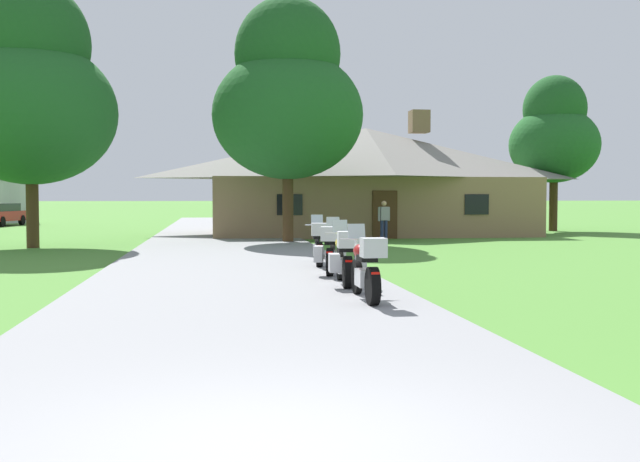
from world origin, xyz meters
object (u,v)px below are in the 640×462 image
bystander_gray_shirt_near_lodge (384,219)px  metal_silo_distant (11,174)px  motorcycle_red_nearest_to_camera (366,268)px  tree_right_of_lodge (554,134)px  motorcycle_yellow_third_in_row (331,250)px  tree_by_lodge_front (288,97)px  tree_left_near (30,92)px  motorcycle_blue_farthest_in_row (318,244)px  motorcycle_yellow_second_in_row (345,258)px

bystander_gray_shirt_near_lodge → metal_silo_distant: bearing=-65.5°
motorcycle_red_nearest_to_camera → metal_silo_distant: size_ratio=0.31×
bystander_gray_shirt_near_lodge → tree_right_of_lodge: size_ratio=0.20×
motorcycle_yellow_third_in_row → tree_right_of_lodge: size_ratio=0.25×
motorcycle_yellow_third_in_row → tree_by_lodge_front: 13.58m
metal_silo_distant → bystander_gray_shirt_near_lodge: bearing=-49.6°
bystander_gray_shirt_near_lodge → tree_left_near: 14.36m
motorcycle_red_nearest_to_camera → metal_silo_distant: metal_silo_distant is taller
tree_left_near → motorcycle_red_nearest_to_camera: bearing=-59.5°
motorcycle_red_nearest_to_camera → tree_by_lodge_front: bearing=89.3°
tree_right_of_lodge → metal_silo_distant: (-31.95, 17.24, -1.74)m
motorcycle_blue_farthest_in_row → metal_silo_distant: 39.42m
bystander_gray_shirt_near_lodge → metal_silo_distant: size_ratio=0.25×
motorcycle_yellow_third_in_row → motorcycle_blue_farthest_in_row: 2.34m
motorcycle_yellow_second_in_row → metal_silo_distant: metal_silo_distant is taller
bystander_gray_shirt_near_lodge → tree_by_lodge_front: (-4.04, -0.58, 4.84)m
tree_by_lodge_front → motorcycle_yellow_second_in_row: bearing=-91.0°
bystander_gray_shirt_near_lodge → tree_right_of_lodge: (10.92, 7.52, 4.19)m
tree_left_near → bystander_gray_shirt_near_lodge: bearing=8.8°
motorcycle_blue_farthest_in_row → tree_by_lodge_front: bearing=94.4°
motorcycle_red_nearest_to_camera → metal_silo_distant: bearing=111.8°
bystander_gray_shirt_near_lodge → tree_by_lodge_front: tree_by_lodge_front is taller
tree_right_of_lodge → tree_by_lodge_front: bearing=-151.6°
motorcycle_red_nearest_to_camera → tree_right_of_lodge: 29.69m
motorcycle_yellow_third_in_row → bystander_gray_shirt_near_lodge: bystander_gray_shirt_near_lodge is taller
motorcycle_yellow_second_in_row → motorcycle_yellow_third_in_row: (0.06, 2.24, 0.00)m
tree_by_lodge_front → metal_silo_distant: 30.60m
motorcycle_yellow_second_in_row → motorcycle_yellow_third_in_row: bearing=92.1°
motorcycle_yellow_second_in_row → motorcycle_blue_farthest_in_row: 4.59m
motorcycle_yellow_second_in_row → tree_left_near: size_ratio=0.22×
motorcycle_yellow_second_in_row → motorcycle_blue_farthest_in_row: size_ratio=1.00×
motorcycle_blue_farthest_in_row → tree_by_lodge_front: tree_by_lodge_front is taller
bystander_gray_shirt_near_lodge → tree_by_lodge_front: bearing=-7.7°
tree_right_of_lodge → bystander_gray_shirt_near_lodge: bearing=-145.5°
motorcycle_yellow_second_in_row → metal_silo_distant: (-16.74, 40.13, 2.78)m
bystander_gray_shirt_near_lodge → tree_left_near: (-13.42, -2.09, 4.66)m
motorcycle_yellow_second_in_row → metal_silo_distant: size_ratio=0.31×
tree_left_near → tree_by_lodge_front: (9.38, 1.51, 0.18)m
bystander_gray_shirt_near_lodge → metal_silo_distant: (-21.04, 24.75, 2.45)m
tree_left_near → metal_silo_distant: tree_left_near is taller
tree_right_of_lodge → motorcycle_yellow_third_in_row: bearing=-126.3°
motorcycle_yellow_third_in_row → tree_right_of_lodge: bearing=65.2°
bystander_gray_shirt_near_lodge → tree_right_of_lodge: tree_right_of_lodge is taller
tree_by_lodge_front → tree_left_near: bearing=-170.9°
motorcycle_yellow_third_in_row → tree_right_of_lodge: (15.16, 20.65, 4.51)m
motorcycle_yellow_second_in_row → tree_right_of_lodge: 27.86m
tree_by_lodge_front → bystander_gray_shirt_near_lodge: bearing=8.2°
bystander_gray_shirt_near_lodge → tree_by_lodge_front: 6.32m
tree_by_lodge_front → metal_silo_distant: bearing=123.9°
tree_right_of_lodge → motorcycle_blue_farthest_in_row: bearing=-129.6°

